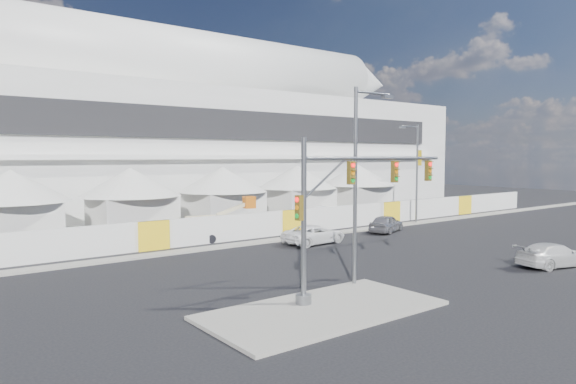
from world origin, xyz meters
TOP-DOWN VIEW (x-y plane):
  - ground at (0.00, 0.00)m, footprint 160.00×160.00m
  - median_island at (-6.00, -3.00)m, footprint 10.00×5.00m
  - far_curb at (20.00, 12.50)m, footprint 80.00×1.20m
  - stadium at (8.71, 41.50)m, footprint 80.00×24.80m
  - tent_row at (0.50, 24.00)m, footprint 53.40×8.40m
  - hoarding_fence at (6.00, 14.50)m, footprint 70.00×0.25m
  - scaffold_tower at (46.00, 36.00)m, footprint 4.40×4.40m
  - sedan_silver at (12.74, 10.36)m, footprint 3.22×4.70m
  - pickup_curb at (4.32, 9.74)m, footprint 2.69×5.17m
  - pickup_near at (10.24, -4.59)m, footprint 2.99×5.04m
  - lot_car_a at (14.36, 19.78)m, footprint 1.68×4.22m
  - lot_car_b at (21.74, 17.82)m, footprint 2.18×4.72m
  - lot_car_c at (-12.14, 19.36)m, footprint 3.12×5.00m
  - traffic_mast at (-4.22, -2.01)m, footprint 9.25×0.68m
  - streetlight_median at (-1.79, -0.80)m, footprint 2.64×0.26m
  - streetlight_curb at (19.11, 12.50)m, footprint 2.76×0.62m
  - boom_lift at (-1.82, 15.50)m, footprint 6.63×2.11m

SIDE VIEW (x-z plane):
  - ground at x=0.00m, z-range 0.00..0.00m
  - far_curb at x=20.00m, z-range 0.00..0.12m
  - median_island at x=-6.00m, z-range 0.00..0.15m
  - lot_car_c at x=-12.14m, z-range 0.00..1.35m
  - lot_car_a at x=14.36m, z-range 0.00..1.37m
  - pickup_near at x=10.24m, z-range 0.00..1.37m
  - pickup_curb at x=4.32m, z-range 0.00..1.39m
  - sedan_silver at x=12.74m, z-range 0.00..1.48m
  - lot_car_b at x=21.74m, z-range 0.00..1.57m
  - boom_lift at x=-1.82m, z-range -0.76..2.53m
  - hoarding_fence at x=6.00m, z-range 0.00..2.00m
  - tent_row at x=0.50m, z-range 0.45..5.85m
  - traffic_mast at x=-4.22m, z-range 0.55..7.56m
  - streetlight_curb at x=19.11m, z-range 0.75..10.07m
  - streetlight_median at x=-1.79m, z-range 0.86..10.39m
  - scaffold_tower at x=46.00m, z-range 0.00..12.00m
  - stadium at x=8.71m, z-range -1.54..20.44m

